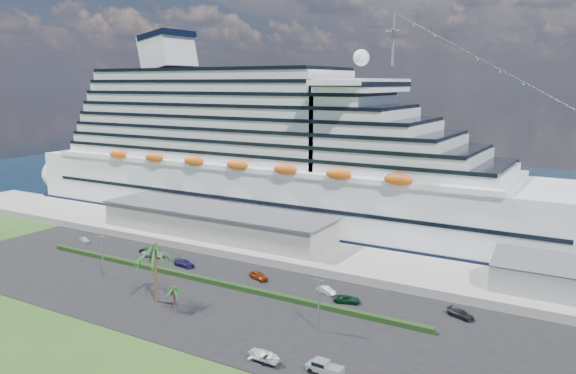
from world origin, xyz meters
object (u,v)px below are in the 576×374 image
Objects in this scene: boat_trailer at (265,355)px; pickup_truck at (324,367)px; cruise_ship at (279,163)px; parked_car_3 at (184,263)px.

pickup_truck is at bearing 10.00° from boat_trailer.
cruise_ship is 37.97× the size of pickup_truck.
cruise_ship reaches higher than pickup_truck.
parked_car_3 is 0.99× the size of pickup_truck.
cruise_ship is at bearing 125.68° from pickup_truck.
cruise_ship reaches higher than boat_trailer.
cruise_ship is at bearing 10.31° from parked_car_3.
parked_car_3 is 45.04m from boat_trailer.
pickup_truck is 8.53m from boat_trailer.
boat_trailer is at bearing -59.87° from cruise_ship.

